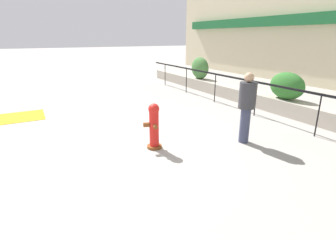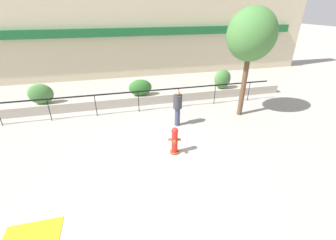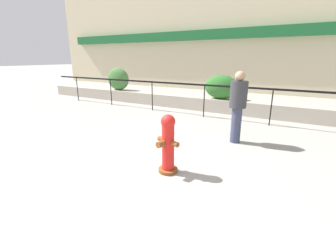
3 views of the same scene
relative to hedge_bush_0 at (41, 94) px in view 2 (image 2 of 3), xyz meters
The scene contains 10 objects.
ground_plane 7.76m from the hedge_bush_0, 51.30° to the right, with size 120.00×120.00×0.00m, color #9E9991.
building_facade 8.23m from the hedge_bush_0, 51.23° to the left, with size 30.00×1.36×8.00m.
planter_wall_low 4.87m from the hedge_bush_0, ahead, with size 18.00×0.70×0.50m, color #ADA393.
fence_railing_segment 4.93m from the hedge_bush_0, 12.89° to the right, with size 15.00×0.05×1.15m.
hedge_bush_0 is the anchor object (origin of this frame).
hedge_bush_1 5.07m from the hedge_bush_0, ahead, with size 1.28×0.66×0.90m, color #2D6B28.
hedge_bush_2 10.05m from the hedge_bush_0, ahead, with size 1.01×0.67×1.16m, color #427538.
fire_hydrant 7.65m from the hedge_bush_0, 42.56° to the right, with size 0.48×0.47×1.08m.
street_tree 10.54m from the hedge_bush_0, 15.28° to the right, with size 2.23×2.00×5.06m.
pedestrian 7.04m from the hedge_bush_0, 25.59° to the right, with size 0.46×0.46×1.73m.
Camera 2 is at (-1.14, -5.98, 5.00)m, focal length 24.00 mm.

